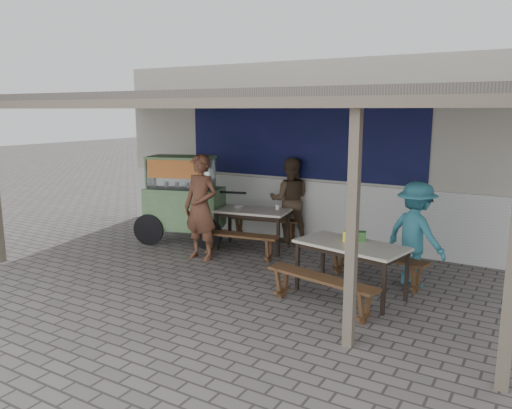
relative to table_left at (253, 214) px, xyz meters
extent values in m
plane|color=slate|center=(0.59, -1.91, -0.67)|extent=(60.00, 60.00, 0.00)
cube|color=beige|center=(0.59, 1.69, 1.08)|extent=(9.00, 1.20, 3.50)
cube|color=white|center=(0.59, 1.06, -0.07)|extent=(9.00, 0.10, 1.20)
cube|color=#13104F|center=(0.39, 1.08, 1.38)|extent=(5.00, 0.03, 1.60)
cube|color=#59544C|center=(0.59, -0.91, 2.08)|extent=(9.00, 4.20, 0.12)
cube|color=#6C6252|center=(0.59, -2.96, 1.98)|extent=(9.00, 0.12, 0.12)
cube|color=#6C6252|center=(2.94, -2.81, 0.68)|extent=(0.11, 0.11, 2.70)
cube|color=silver|center=(0.00, 0.00, 0.06)|extent=(1.43, 0.95, 0.04)
cube|color=black|center=(0.00, 0.00, 0.00)|extent=(1.31, 0.83, 0.06)
cube|color=black|center=(-0.54, -0.40, -0.32)|extent=(0.05, 0.05, 0.71)
cube|color=black|center=(0.64, -0.19, -0.32)|extent=(0.05, 0.05, 0.71)
cube|color=black|center=(-0.64, 0.19, -0.32)|extent=(0.05, 0.05, 0.71)
cube|color=black|center=(0.54, 0.40, -0.32)|extent=(0.05, 0.05, 0.71)
cube|color=brown|center=(0.12, -0.67, -0.24)|extent=(1.45, 0.52, 0.04)
cube|color=brown|center=(-0.43, -0.77, -0.47)|extent=(0.10, 0.28, 0.41)
cube|color=brown|center=(0.67, -0.58, -0.47)|extent=(0.10, 0.28, 0.41)
cube|color=brown|center=(-0.12, 0.67, -0.24)|extent=(1.45, 0.52, 0.04)
cube|color=brown|center=(-0.67, 0.58, -0.47)|extent=(0.10, 0.28, 0.41)
cube|color=brown|center=(0.43, 0.77, -0.47)|extent=(0.10, 0.28, 0.41)
cube|color=silver|center=(2.41, -1.34, 0.06)|extent=(1.61, 1.04, 0.04)
cube|color=black|center=(2.41, -1.34, 0.00)|extent=(1.50, 0.93, 0.06)
cube|color=black|center=(1.67, -1.52, -0.32)|extent=(0.05, 0.05, 0.71)
cube|color=black|center=(3.02, -1.79, -0.32)|extent=(0.05, 0.05, 0.71)
cube|color=black|center=(1.80, -0.89, -0.32)|extent=(0.05, 0.05, 0.71)
cube|color=black|center=(3.14, -1.16, -0.32)|extent=(0.05, 0.05, 0.71)
cube|color=brown|center=(2.27, -2.03, -0.24)|extent=(1.62, 0.59, 0.04)
cube|color=brown|center=(1.63, -1.90, -0.47)|extent=(0.11, 0.28, 0.41)
cube|color=brown|center=(2.90, -2.16, -0.47)|extent=(0.11, 0.28, 0.41)
cube|color=brown|center=(2.55, -0.64, -0.24)|extent=(1.62, 0.59, 0.04)
cube|color=brown|center=(1.92, -0.52, -0.47)|extent=(0.11, 0.28, 0.41)
cube|color=brown|center=(3.18, -0.77, -0.47)|extent=(0.11, 0.28, 0.41)
cube|color=#72A26C|center=(-1.41, -0.24, 0.03)|extent=(1.61, 1.15, 0.76)
cube|color=#72A26C|center=(-1.41, -0.24, -0.37)|extent=(1.55, 1.09, 0.05)
cylinder|color=black|center=(-1.86, -0.81, -0.37)|extent=(0.59, 0.23, 0.60)
cylinder|color=black|center=(-0.72, -0.46, -0.37)|extent=(0.59, 0.23, 0.60)
cube|color=silver|center=(-1.46, -0.26, 0.71)|extent=(1.32, 0.96, 0.59)
cube|color=#72A26C|center=(-1.46, -0.26, 1.00)|extent=(1.38, 1.02, 0.04)
cube|color=#EB4937|center=(-1.36, -0.59, 0.81)|extent=(1.04, 0.33, 0.35)
cylinder|color=black|center=(-0.58, 0.01, 0.35)|extent=(0.74, 0.26, 0.04)
imported|color=brown|center=(-0.44, -1.00, 0.25)|extent=(0.69, 0.48, 1.84)
imported|color=brown|center=(0.34, 0.84, 0.16)|extent=(1.00, 0.91, 1.66)
imported|color=teal|center=(3.07, -0.44, 0.11)|extent=(1.16, 0.97, 1.55)
cube|color=yellow|center=(2.33, -1.22, 0.15)|extent=(0.16, 0.16, 0.14)
cube|color=#376E30|center=(2.44, -1.13, 0.14)|extent=(0.23, 0.19, 0.13)
cylinder|color=silver|center=(0.38, 0.27, 0.12)|extent=(0.08, 0.08, 0.09)
imported|color=silver|center=(-0.31, -0.01, 0.10)|extent=(0.20, 0.20, 0.04)
camera|label=1|loc=(4.69, -7.75, 1.90)|focal=35.00mm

